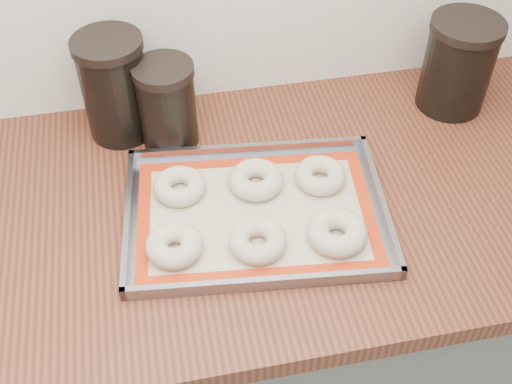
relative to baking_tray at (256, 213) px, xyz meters
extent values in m
cube|color=#5E6A5D|center=(0.09, 0.04, -0.48)|extent=(3.00, 0.65, 0.86)
cube|color=brown|center=(0.09, 0.04, -0.03)|extent=(3.06, 0.68, 0.04)
cube|color=gray|center=(0.00, 0.00, 0.00)|extent=(0.49, 0.38, 0.00)
cube|color=gray|center=(0.02, 0.16, 0.01)|extent=(0.46, 0.06, 0.02)
cube|color=gray|center=(-0.02, -0.16, 0.01)|extent=(0.46, 0.06, 0.02)
cube|color=gray|center=(-0.22, 0.02, 0.01)|extent=(0.05, 0.33, 0.02)
cube|color=gray|center=(0.22, -0.02, 0.01)|extent=(0.05, 0.33, 0.02)
cube|color=#C6B793|center=(0.00, 0.00, 0.00)|extent=(0.45, 0.33, 0.00)
cube|color=red|center=(0.01, 0.13, 0.00)|extent=(0.42, 0.07, 0.00)
cube|color=red|center=(-0.01, -0.13, 0.00)|extent=(0.42, 0.07, 0.00)
cube|color=red|center=(-0.20, 0.02, 0.00)|extent=(0.05, 0.25, 0.00)
cube|color=red|center=(0.20, -0.02, 0.00)|extent=(0.05, 0.25, 0.00)
torus|color=beige|center=(-0.15, -0.06, 0.02)|extent=(0.12, 0.12, 0.04)
torus|color=beige|center=(-0.01, -0.08, 0.01)|extent=(0.11, 0.11, 0.03)
torus|color=beige|center=(0.12, -0.09, 0.02)|extent=(0.12, 0.12, 0.04)
torus|color=beige|center=(-0.13, 0.08, 0.01)|extent=(0.10, 0.10, 0.03)
torus|color=beige|center=(0.01, 0.07, 0.02)|extent=(0.13, 0.13, 0.04)
torus|color=beige|center=(0.13, 0.05, 0.01)|extent=(0.10, 0.10, 0.03)
cylinder|color=black|center=(-0.22, 0.28, 0.09)|extent=(0.13, 0.13, 0.20)
cylinder|color=black|center=(-0.22, 0.28, 0.20)|extent=(0.13, 0.13, 0.02)
cylinder|color=black|center=(-0.13, 0.23, 0.07)|extent=(0.11, 0.11, 0.16)
cylinder|color=black|center=(-0.13, 0.23, 0.16)|extent=(0.12, 0.12, 0.02)
cylinder|color=black|center=(0.47, 0.24, 0.08)|extent=(0.14, 0.14, 0.18)
cylinder|color=black|center=(0.47, 0.24, 0.18)|extent=(0.15, 0.15, 0.02)
camera|label=1|loc=(-0.15, -0.75, 0.85)|focal=45.00mm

